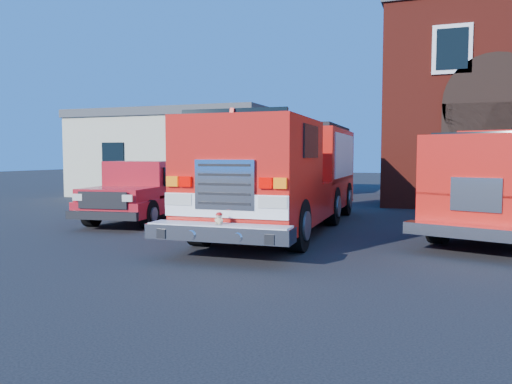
% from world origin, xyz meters
% --- Properties ---
extents(ground, '(100.00, 100.00, 0.00)m').
position_xyz_m(ground, '(0.00, 0.00, 0.00)').
color(ground, black).
rests_on(ground, ground).
extents(side_building, '(10.20, 8.20, 4.35)m').
position_xyz_m(side_building, '(-9.00, 13.00, 2.20)').
color(side_building, beige).
rests_on(side_building, ground).
extents(fire_engine, '(3.07, 10.01, 3.06)m').
position_xyz_m(fire_engine, '(-0.43, 2.48, 1.58)').
color(fire_engine, black).
rests_on(fire_engine, ground).
extents(pickup_truck, '(2.77, 6.00, 1.90)m').
position_xyz_m(pickup_truck, '(-5.19, 2.79, 0.90)').
color(pickup_truck, black).
rests_on(pickup_truck, ground).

